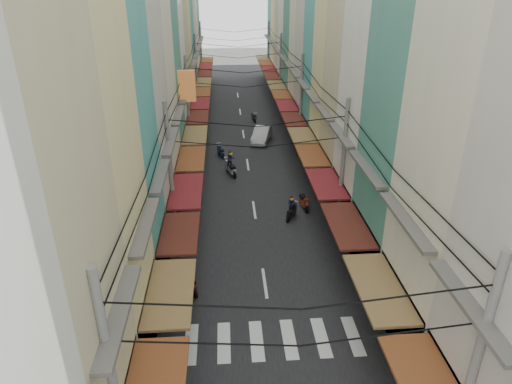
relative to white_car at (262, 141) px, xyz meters
name	(u,v)px	position (x,y,z in m)	size (l,w,h in m)	color
ground	(262,261)	(-1.62, -19.73, 0.00)	(160.00, 160.00, 0.00)	#63635F
road	(244,141)	(-1.62, 0.27, 0.01)	(10.00, 80.00, 0.02)	black
sidewalk_left	(175,142)	(-8.12, 0.27, 0.03)	(3.00, 80.00, 0.06)	gray
sidewalk_right	(312,139)	(4.88, 0.27, 0.03)	(3.00, 80.00, 0.06)	gray
crosswalk	(273,340)	(-1.62, -25.73, 0.03)	(7.55, 2.40, 0.01)	silver
building_row_left	(143,38)	(-9.54, -3.17, 9.78)	(7.80, 67.67, 23.70)	silver
building_row_right	(345,41)	(6.30, -3.28, 9.41)	(7.80, 68.98, 22.59)	teal
utility_poles	(246,82)	(-1.62, -4.71, 6.59)	(10.20, 66.13, 8.20)	gray
white_car	(262,141)	(0.00, 0.00, 0.00)	(4.70, 1.85, 1.66)	silver
bicycle	(373,253)	(4.73, -19.37, 0.00)	(0.61, 1.62, 1.11)	black
moving_scooters	(242,188)	(-2.32, -11.38, 0.53)	(7.56, 30.38, 1.98)	black
parked_scooters	(365,313)	(2.64, -24.83, 0.47)	(13.32, 16.21, 0.99)	black
pedestrians	(195,236)	(-5.22, -18.58, 1.06)	(12.98, 23.88, 2.22)	black
market_umbrella	(428,291)	(4.81, -25.82, 2.32)	(2.49, 2.49, 2.63)	#B2B2B7
traffic_sign	(348,218)	(3.16, -19.19, 2.20)	(0.10, 0.66, 3.01)	gray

